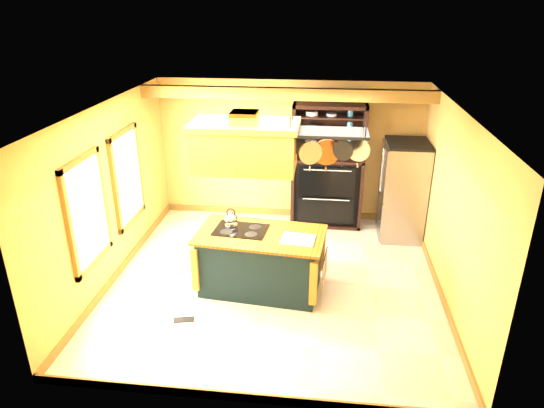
% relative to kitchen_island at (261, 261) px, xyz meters
% --- Properties ---
extents(floor, '(5.00, 5.00, 0.00)m').
position_rel_kitchen_island_xyz_m(floor, '(0.19, 0.22, -0.47)').
color(floor, beige).
rests_on(floor, ground).
extents(ceiling, '(5.00, 5.00, 0.00)m').
position_rel_kitchen_island_xyz_m(ceiling, '(0.19, 0.22, 2.23)').
color(ceiling, white).
rests_on(ceiling, wall_back).
extents(wall_back, '(5.00, 0.02, 2.70)m').
position_rel_kitchen_island_xyz_m(wall_back, '(0.19, 2.72, 0.88)').
color(wall_back, tan).
rests_on(wall_back, floor).
extents(wall_front, '(5.00, 0.02, 2.70)m').
position_rel_kitchen_island_xyz_m(wall_front, '(0.19, -2.28, 0.88)').
color(wall_front, tan).
rests_on(wall_front, floor).
extents(wall_left, '(0.02, 5.00, 2.70)m').
position_rel_kitchen_island_xyz_m(wall_left, '(-2.31, 0.22, 0.88)').
color(wall_left, tan).
rests_on(wall_left, floor).
extents(wall_right, '(0.02, 5.00, 2.70)m').
position_rel_kitchen_island_xyz_m(wall_right, '(2.69, 0.22, 0.88)').
color(wall_right, tan).
rests_on(wall_right, floor).
extents(ceiling_beam, '(5.00, 0.15, 0.20)m').
position_rel_kitchen_island_xyz_m(ceiling_beam, '(0.19, 1.92, 2.12)').
color(ceiling_beam, olive).
rests_on(ceiling_beam, ceiling).
extents(window_near, '(0.06, 1.06, 1.56)m').
position_rel_kitchen_island_xyz_m(window_near, '(-2.28, -0.58, 0.93)').
color(window_near, olive).
rests_on(window_near, wall_left).
extents(window_far, '(0.06, 1.06, 1.56)m').
position_rel_kitchen_island_xyz_m(window_far, '(-2.28, 0.82, 0.93)').
color(window_far, olive).
rests_on(window_far, wall_left).
extents(kitchen_island, '(1.95, 1.21, 1.11)m').
position_rel_kitchen_island_xyz_m(kitchen_island, '(0.00, 0.00, 0.00)').
color(kitchen_island, '#12272A').
rests_on(kitchen_island, floor).
extents(range_hood, '(1.45, 0.82, 0.80)m').
position_rel_kitchen_island_xyz_m(range_hood, '(-0.20, -0.00, 1.78)').
color(range_hood, '#BE7E2F').
rests_on(range_hood, ceiling).
extents(pot_rack, '(1.14, 0.53, 0.73)m').
position_rel_kitchen_island_xyz_m(pot_rack, '(0.91, 0.01, 1.87)').
color(pot_rack, black).
rests_on(pot_rack, ceiling).
extents(refrigerator, '(0.76, 0.89, 1.74)m').
position_rel_kitchen_island_xyz_m(refrigerator, '(2.29, 2.07, 0.38)').
color(refrigerator, '#929399').
rests_on(refrigerator, floor).
extents(hutch, '(1.33, 0.60, 2.35)m').
position_rel_kitchen_island_xyz_m(hutch, '(0.94, 2.47, 0.43)').
color(hutch, black).
rests_on(hutch, floor).
extents(floor_register, '(0.30, 0.17, 0.01)m').
position_rel_kitchen_island_xyz_m(floor_register, '(-0.94, -0.92, -0.46)').
color(floor_register, black).
rests_on(floor_register, floor).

